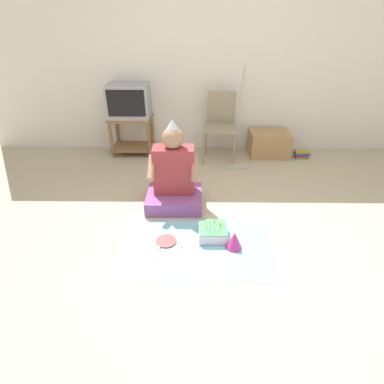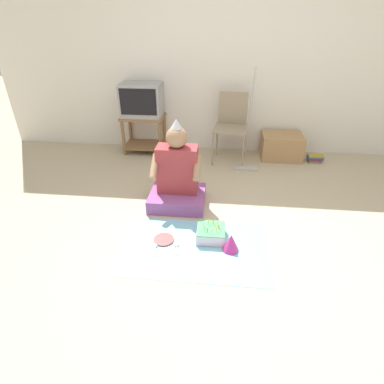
% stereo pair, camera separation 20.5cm
% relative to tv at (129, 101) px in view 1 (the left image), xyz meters
% --- Properties ---
extents(ground_plane, '(16.00, 16.00, 0.00)m').
position_rel_tv_xyz_m(ground_plane, '(1.15, -2.10, -0.73)').
color(ground_plane, tan).
extents(wall_back, '(6.40, 0.06, 2.55)m').
position_rel_tv_xyz_m(wall_back, '(1.15, 0.23, 0.54)').
color(wall_back, silver).
rests_on(wall_back, ground_plane).
extents(tv_stand, '(0.58, 0.41, 0.52)m').
position_rel_tv_xyz_m(tv_stand, '(0.00, -0.00, -0.43)').
color(tv_stand, olive).
rests_on(tv_stand, ground_plane).
extents(tv, '(0.54, 0.39, 0.43)m').
position_rel_tv_xyz_m(tv, '(0.00, 0.00, 0.00)').
color(tv, '#99999E').
rests_on(tv, tv_stand).
extents(folding_chair, '(0.47, 0.46, 0.87)m').
position_rel_tv_xyz_m(folding_chair, '(1.21, -0.15, -0.23)').
color(folding_chair, gray).
rests_on(folding_chair, ground_plane).
extents(cardboard_box_stack, '(0.53, 0.42, 0.33)m').
position_rel_tv_xyz_m(cardboard_box_stack, '(1.90, -0.04, -0.57)').
color(cardboard_box_stack, '#A87F51').
rests_on(cardboard_box_stack, ground_plane).
extents(dust_mop, '(0.28, 0.51, 1.23)m').
position_rel_tv_xyz_m(dust_mop, '(1.42, -0.36, -0.37)').
color(dust_mop, '#B2ADA3').
rests_on(dust_mop, ground_plane).
extents(book_pile, '(0.20, 0.15, 0.10)m').
position_rel_tv_xyz_m(book_pile, '(2.35, -0.15, -0.68)').
color(book_pile, '#60936B').
rests_on(book_pile, ground_plane).
extents(person_seated, '(0.56, 0.47, 0.89)m').
position_rel_tv_xyz_m(person_seated, '(0.67, -1.36, -0.44)').
color(person_seated, '#8C4C8C').
rests_on(person_seated, ground_plane).
extents(party_cloth, '(1.24, 0.77, 0.01)m').
position_rel_tv_xyz_m(party_cloth, '(0.91, -2.06, -0.73)').
color(party_cloth, '#7FC6E0').
rests_on(party_cloth, ground_plane).
extents(birthday_cake, '(0.24, 0.24, 0.16)m').
position_rel_tv_xyz_m(birthday_cake, '(1.04, -1.91, -0.68)').
color(birthday_cake, silver).
rests_on(birthday_cake, party_cloth).
extents(party_hat_blue, '(0.14, 0.14, 0.15)m').
position_rel_tv_xyz_m(party_hat_blue, '(1.21, -2.05, -0.65)').
color(party_hat_blue, '#CC338C').
rests_on(party_hat_blue, party_cloth).
extents(paper_plate, '(0.18, 0.18, 0.01)m').
position_rel_tv_xyz_m(paper_plate, '(0.63, -1.98, -0.72)').
color(paper_plate, '#D84C4C').
rests_on(paper_plate, party_cloth).
extents(plastic_spoon_near, '(0.04, 0.14, 0.01)m').
position_rel_tv_xyz_m(plastic_spoon_near, '(0.76, -2.06, -0.72)').
color(plastic_spoon_near, white).
rests_on(plastic_spoon_near, party_cloth).
extents(plastic_spoon_far, '(0.04, 0.14, 0.01)m').
position_rel_tv_xyz_m(plastic_spoon_far, '(0.58, -2.09, -0.72)').
color(plastic_spoon_far, white).
rests_on(plastic_spoon_far, party_cloth).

